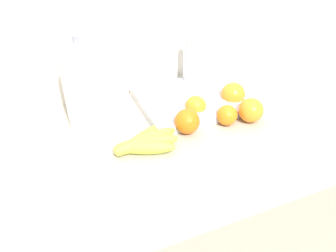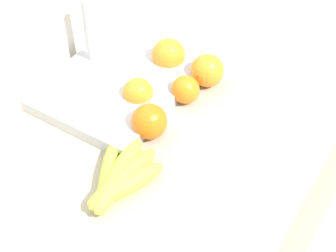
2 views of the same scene
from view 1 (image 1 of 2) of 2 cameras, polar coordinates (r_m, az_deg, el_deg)
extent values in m
cube|color=#ADA08C|center=(1.28, 2.15, -17.73)|extent=(1.63, 0.65, 0.87)
cube|color=silver|center=(1.36, -3.78, -1.02)|extent=(2.03, 0.06, 1.30)
ellipsoid|color=#BBD03F|center=(0.90, -4.04, -3.73)|extent=(0.17, 0.10, 0.04)
ellipsoid|color=#B2CA3F|center=(0.91, -3.84, -3.09)|extent=(0.19, 0.06, 0.04)
ellipsoid|color=gold|center=(0.92, -4.03, -2.45)|extent=(0.20, 0.08, 0.04)
ellipsoid|color=#B1C13F|center=(0.94, -4.80, -2.24)|extent=(0.18, 0.12, 0.03)
sphere|color=orange|center=(1.05, 4.86, 3.49)|extent=(0.07, 0.07, 0.07)
sphere|color=orange|center=(0.97, 3.37, 0.81)|extent=(0.08, 0.08, 0.08)
sphere|color=orange|center=(1.05, 14.42, 2.61)|extent=(0.08, 0.08, 0.08)
sphere|color=orange|center=(1.02, 10.31, 1.87)|extent=(0.06, 0.06, 0.06)
sphere|color=orange|center=(1.12, 11.34, 5.47)|extent=(0.08, 0.08, 0.08)
cylinder|color=white|center=(0.97, -14.52, 6.21)|extent=(0.12, 0.12, 0.26)
cylinder|color=gray|center=(0.97, -14.64, 6.99)|extent=(0.02, 0.02, 0.29)
cube|color=#B7BABF|center=(1.13, 5.55, 4.86)|extent=(0.41, 0.28, 0.03)
cylinder|color=#B2B2B7|center=(1.17, 3.55, 11.20)|extent=(0.02, 0.02, 0.16)
camera|label=2|loc=(0.43, -84.77, 37.16)|focal=53.53mm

